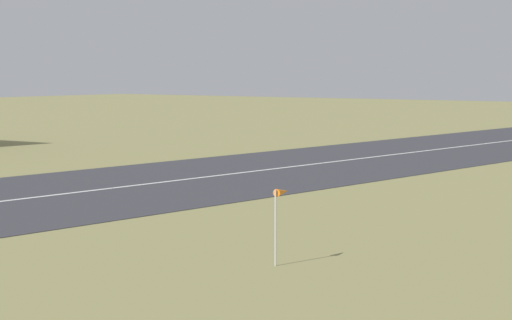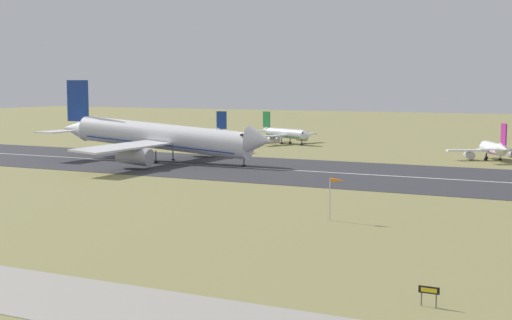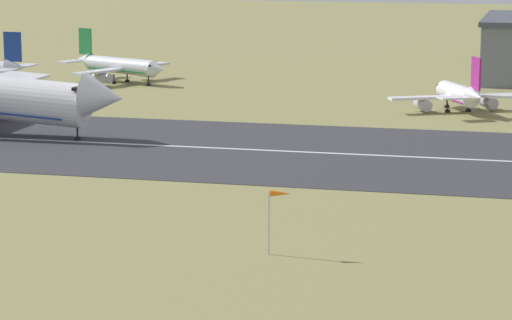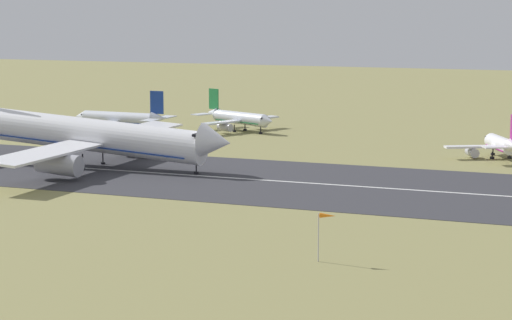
% 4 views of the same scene
% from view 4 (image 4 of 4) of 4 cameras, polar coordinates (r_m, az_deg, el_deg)
% --- Properties ---
extents(ground_plane, '(758.64, 758.64, 0.00)m').
position_cam_4_polar(ground_plane, '(106.46, 1.88, -7.16)').
color(ground_plane, olive).
extents(runway_strip, '(518.64, 42.53, 0.06)m').
position_cam_4_polar(runway_strip, '(162.27, 8.86, -1.71)').
color(runway_strip, '#333338').
rests_on(runway_strip, ground_plane).
extents(runway_centreline, '(466.77, 0.70, 0.01)m').
position_cam_4_polar(runway_centreline, '(162.27, 8.86, -1.69)').
color(runway_centreline, silver).
rests_on(runway_centreline, runway_strip).
extents(airplane_landing, '(57.82, 59.98, 19.15)m').
position_cam_4_polar(airplane_landing, '(185.20, -9.55, 1.37)').
color(airplane_landing, white).
rests_on(airplane_landing, ground_plane).
extents(airplane_parked_west, '(22.77, 22.32, 9.63)m').
position_cam_4_polar(airplane_parked_west, '(235.92, -0.97, 2.40)').
color(airplane_parked_west, silver).
rests_on(airplane_parked_west, ground_plane).
extents(airplane_parked_centre, '(24.66, 18.53, 10.15)m').
position_cam_4_polar(airplane_parked_centre, '(235.37, -7.80, 2.34)').
color(airplane_parked_centre, silver).
rests_on(airplane_parked_centre, ground_plane).
extents(airplane_parked_east, '(20.56, 18.13, 9.20)m').
position_cam_4_polar(airplane_parked_east, '(198.92, 13.84, 0.85)').
color(airplane_parked_east, white).
rests_on(airplane_parked_east, ground_plane).
extents(windsock_pole, '(2.08, 0.82, 5.78)m').
position_cam_4_polar(windsock_pole, '(114.84, 4.04, -3.37)').
color(windsock_pole, '#B7B7BC').
rests_on(windsock_pole, ground_plane).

